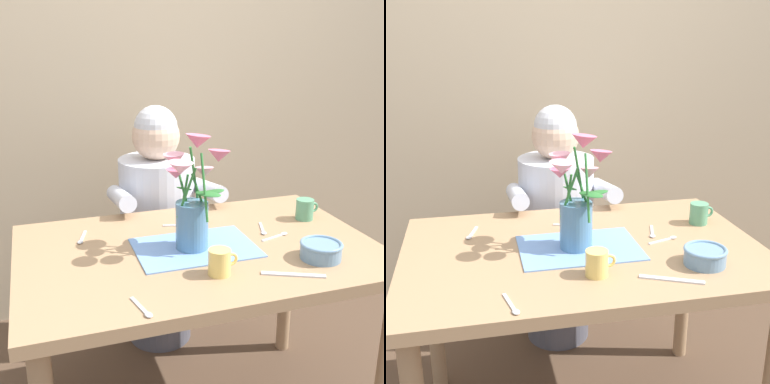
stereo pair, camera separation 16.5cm
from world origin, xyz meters
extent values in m
cube|color=tan|center=(0.00, 1.05, 1.25)|extent=(4.00, 0.10, 2.50)
cube|color=#9E7A56|center=(0.00, 0.00, 0.72)|extent=(1.20, 0.80, 0.04)
cylinder|color=#9E7A56|center=(-0.54, 0.34, 0.35)|extent=(0.06, 0.06, 0.70)
cylinder|color=#9E7A56|center=(0.54, 0.34, 0.35)|extent=(0.06, 0.06, 0.70)
cylinder|color=#4C4C56|center=(0.01, 0.62, 0.20)|extent=(0.30, 0.30, 0.40)
cylinder|color=silver|center=(0.01, 0.62, 0.65)|extent=(0.34, 0.34, 0.50)
sphere|color=#DBB293|center=(0.01, 0.62, 1.00)|extent=(0.21, 0.21, 0.21)
sphere|color=silver|center=(0.01, 0.62, 1.04)|extent=(0.19, 0.19, 0.19)
cylinder|color=silver|center=(-0.18, 0.48, 0.78)|extent=(0.07, 0.33, 0.12)
cylinder|color=silver|center=(0.20, 0.48, 0.78)|extent=(0.07, 0.33, 0.12)
cube|color=#6B93D1|center=(-0.02, -0.01, 0.74)|extent=(0.40, 0.28, 0.00)
cylinder|color=teal|center=(-0.03, -0.01, 0.82)|extent=(0.11, 0.11, 0.16)
cylinder|color=#2D7533|center=(0.00, 0.00, 0.93)|extent=(0.05, 0.04, 0.14)
cone|color=pink|center=(0.02, 0.00, 1.00)|extent=(0.08, 0.08, 0.04)
sphere|color=#E5D14C|center=(0.02, 0.00, 1.00)|extent=(0.02, 0.02, 0.02)
cylinder|color=#2D7533|center=(-0.01, 0.02, 0.97)|extent=(0.05, 0.06, 0.23)
cone|color=#DB6684|center=(0.01, 0.04, 1.09)|extent=(0.11, 0.11, 0.05)
sphere|color=#E5D14C|center=(0.01, 0.04, 1.10)|extent=(0.02, 0.02, 0.02)
cylinder|color=#2D7533|center=(-0.05, 0.03, 0.94)|extent=(0.04, 0.06, 0.17)
cone|color=pink|center=(-0.07, 0.06, 1.03)|extent=(0.07, 0.07, 0.05)
sphere|color=#E5D14C|center=(-0.07, 0.06, 1.03)|extent=(0.02, 0.02, 0.02)
cylinder|color=#2D7533|center=(-0.05, -0.01, 0.93)|extent=(0.03, 0.03, 0.15)
cone|color=#DB6684|center=(-0.08, 0.00, 1.00)|extent=(0.07, 0.07, 0.03)
sphere|color=#E5D14C|center=(-0.08, 0.00, 1.01)|extent=(0.02, 0.02, 0.02)
cylinder|color=#2D7533|center=(-0.06, -0.04, 0.95)|extent=(0.05, 0.05, 0.18)
cone|color=pink|center=(-0.08, -0.07, 1.04)|extent=(0.11, 0.11, 0.04)
sphere|color=#E5D14C|center=(-0.08, -0.07, 1.04)|extent=(0.02, 0.02, 0.02)
cylinder|color=#2D7533|center=(0.00, -0.05, 0.96)|extent=(0.01, 0.08, 0.21)
cone|color=#DB6684|center=(0.03, -0.09, 1.07)|extent=(0.10, 0.10, 0.04)
sphere|color=#E5D14C|center=(0.03, -0.09, 1.08)|extent=(0.02, 0.02, 0.02)
ellipsoid|color=#2D7533|center=(0.03, -0.03, 0.94)|extent=(0.10, 0.07, 0.03)
ellipsoid|color=#2D7533|center=(-0.04, 0.05, 0.93)|extent=(0.05, 0.09, 0.04)
ellipsoid|color=#2D7533|center=(0.01, -0.05, 0.94)|extent=(0.09, 0.09, 0.01)
cylinder|color=#6689A8|center=(0.34, -0.21, 0.77)|extent=(0.13, 0.13, 0.05)
torus|color=#6689A8|center=(0.34, -0.21, 0.79)|extent=(0.14, 0.14, 0.01)
cube|color=silver|center=(0.20, -0.28, 0.74)|extent=(0.18, 0.10, 0.00)
cylinder|color=#E5C666|center=(-0.01, -0.21, 0.78)|extent=(0.07, 0.07, 0.08)
torus|color=#E5C666|center=(0.03, -0.21, 0.78)|extent=(0.04, 0.01, 0.04)
cylinder|color=#569970|center=(0.47, 0.12, 0.78)|extent=(0.07, 0.07, 0.08)
torus|color=#569970|center=(0.51, 0.12, 0.78)|extent=(0.04, 0.01, 0.04)
cube|color=silver|center=(-0.27, -0.31, 0.74)|extent=(0.03, 0.10, 0.00)
ellipsoid|color=silver|center=(-0.26, -0.37, 0.74)|extent=(0.03, 0.03, 0.01)
cube|color=silver|center=(-0.36, 0.21, 0.74)|extent=(0.04, 0.10, 0.00)
ellipsoid|color=silver|center=(-0.38, 0.16, 0.74)|extent=(0.03, 0.03, 0.01)
cube|color=silver|center=(0.27, -0.01, 0.74)|extent=(0.10, 0.04, 0.00)
ellipsoid|color=silver|center=(0.32, 0.01, 0.74)|extent=(0.03, 0.03, 0.01)
cube|color=silver|center=(0.28, 0.08, 0.74)|extent=(0.04, 0.10, 0.00)
ellipsoid|color=silver|center=(0.26, 0.03, 0.74)|extent=(0.03, 0.03, 0.01)
cube|color=silver|center=(-0.02, 0.21, 0.74)|extent=(0.10, 0.04, 0.00)
ellipsoid|color=silver|center=(0.03, 0.19, 0.74)|extent=(0.03, 0.03, 0.01)
camera|label=1|loc=(-0.50, -1.45, 1.42)|focal=46.29mm
camera|label=2|loc=(-0.34, -1.49, 1.42)|focal=46.29mm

